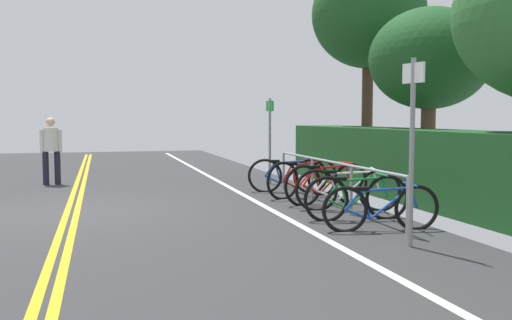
% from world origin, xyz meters
% --- Properties ---
extents(ground_plane, '(33.07, 10.14, 0.05)m').
position_xyz_m(ground_plane, '(0.00, 0.00, -0.03)').
color(ground_plane, '#353538').
extents(centre_line_yellow_inner, '(29.76, 0.10, 0.00)m').
position_xyz_m(centre_line_yellow_inner, '(0.00, -0.08, 0.00)').
color(centre_line_yellow_inner, gold).
rests_on(centre_line_yellow_inner, ground_plane).
extents(centre_line_yellow_outer, '(29.76, 0.10, 0.00)m').
position_xyz_m(centre_line_yellow_outer, '(0.00, 0.08, 0.00)').
color(centre_line_yellow_outer, gold).
rests_on(centre_line_yellow_outer, ground_plane).
extents(bike_lane_stripe_white, '(29.76, 0.12, 0.00)m').
position_xyz_m(bike_lane_stripe_white, '(0.00, 3.26, 0.00)').
color(bike_lane_stripe_white, white).
rests_on(bike_lane_stripe_white, ground_plane).
extents(bike_rack, '(5.24, 0.05, 0.82)m').
position_xyz_m(bike_rack, '(0.66, 4.36, 0.62)').
color(bike_rack, '#9EA0A5').
rests_on(bike_rack, ground_plane).
extents(bicycle_0, '(0.62, 1.62, 0.75)m').
position_xyz_m(bicycle_0, '(-1.38, 4.26, 0.35)').
color(bicycle_0, black).
rests_on(bicycle_0, ground_plane).
extents(bicycle_1, '(0.62, 1.68, 0.77)m').
position_xyz_m(bicycle_1, '(-0.60, 4.32, 0.36)').
color(bicycle_1, black).
rests_on(bicycle_1, ground_plane).
extents(bicycle_2, '(0.46, 1.74, 0.78)m').
position_xyz_m(bicycle_2, '(0.32, 4.45, 0.37)').
color(bicycle_2, black).
rests_on(bicycle_2, ground_plane).
extents(bicycle_3, '(0.63, 1.73, 0.75)m').
position_xyz_m(bicycle_3, '(1.10, 4.49, 0.35)').
color(bicycle_3, black).
rests_on(bicycle_3, ground_plane).
extents(bicycle_4, '(0.46, 1.70, 0.74)m').
position_xyz_m(bicycle_4, '(1.95, 4.26, 0.34)').
color(bicycle_4, black).
rests_on(bicycle_4, ground_plane).
extents(bicycle_5, '(0.46, 1.70, 0.68)m').
position_xyz_m(bicycle_5, '(2.77, 4.23, 0.32)').
color(bicycle_5, black).
rests_on(bicycle_5, ground_plane).
extents(pedestrian, '(0.32, 0.49, 1.57)m').
position_xyz_m(pedestrian, '(-4.12, -0.63, 0.89)').
color(pedestrian, '#1E1E2D').
rests_on(pedestrian, ground_plane).
extents(sign_post_near, '(0.36, 0.08, 2.01)m').
position_xyz_m(sign_post_near, '(-2.86, 4.32, 1.22)').
color(sign_post_near, gray).
rests_on(sign_post_near, ground_plane).
extents(sign_post_far, '(0.36, 0.09, 2.28)m').
position_xyz_m(sign_post_far, '(3.76, 4.10, 1.37)').
color(sign_post_far, gray).
rests_on(sign_post_far, ground_plane).
extents(hedge_backdrop, '(14.19, 1.27, 1.35)m').
position_xyz_m(hedge_backdrop, '(2.16, 6.34, 0.67)').
color(hedge_backdrop, '#1C4C21').
rests_on(hedge_backdrop, ground_plane).
extents(tree_near_left, '(2.89, 2.89, 5.57)m').
position_xyz_m(tree_near_left, '(-3.49, 7.14, 4.17)').
color(tree_near_left, '#473323').
rests_on(tree_near_left, ground_plane).
extents(tree_mid, '(2.54, 2.54, 3.88)m').
position_xyz_m(tree_mid, '(-0.79, 7.21, 2.79)').
color(tree_mid, brown).
rests_on(tree_mid, ground_plane).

